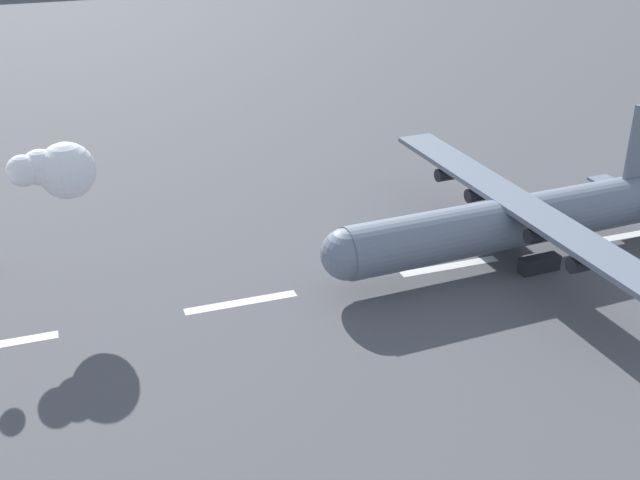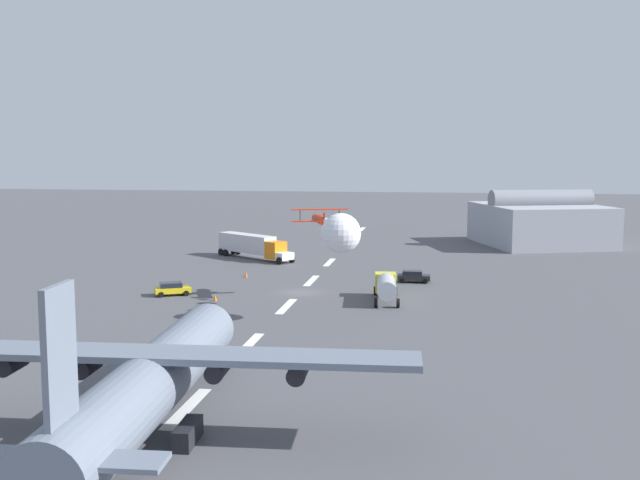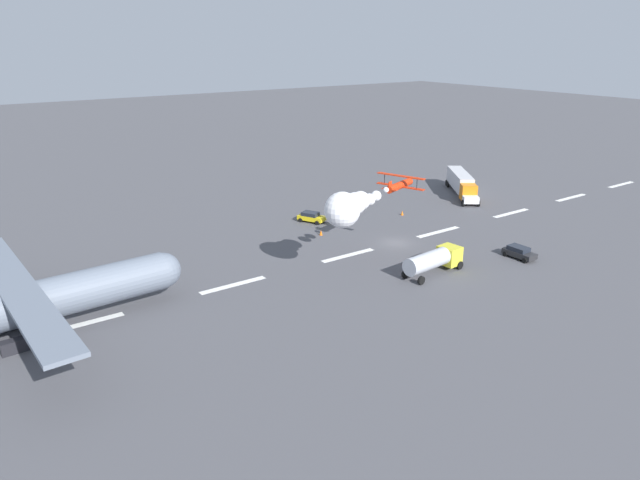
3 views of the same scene
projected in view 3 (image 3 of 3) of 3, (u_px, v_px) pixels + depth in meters
The scene contains 16 objects.
ground_plane at pixel (396, 243), 77.54m from camera, with size 440.00×440.00×0.00m, color #4C4C51.
runway_stripe_1 at pixel (621, 185), 108.31m from camera, with size 8.00×0.90×0.01m, color white.
runway_stripe_2 at pixel (571, 198), 99.52m from camera, with size 8.00×0.90×0.01m, color white.
runway_stripe_3 at pixel (511, 213), 90.73m from camera, with size 8.00×0.90×0.01m, color white.
runway_stripe_4 at pixel (438, 232), 81.94m from camera, with size 8.00×0.90×0.01m, color white.
runway_stripe_5 at pixel (348, 255), 73.15m from camera, with size 8.00×0.90×0.01m, color white.
runway_stripe_6 at pixel (233, 285), 64.36m from camera, with size 8.00×0.90×0.01m, color white.
runway_stripe_7 at pixel (82, 324), 55.56m from camera, with size 8.00×0.90×0.01m, color white.
cargo_transport_plane at pixel (34, 301), 52.87m from camera, with size 29.43×31.65×11.12m.
stunt_biplane_red at pixel (351, 205), 62.69m from camera, with size 17.23×9.13×3.95m.
semi_truck_orange at pixel (462, 183), 100.76m from camera, with size 11.16×13.93×3.70m.
fuel_tanker_truck at pixel (434, 260), 66.95m from camera, with size 8.52×3.44×2.90m.
followme_car_yellow at pixel (311, 217), 86.17m from camera, with size 3.45×4.48×1.52m.
airport_staff_sedan at pixel (519, 252), 71.98m from camera, with size 2.06×4.13×1.52m.
traffic_cone_near at pixel (402, 213), 89.59m from camera, with size 0.44×0.44×0.75m, color orange.
traffic_cone_far at pixel (321, 233), 80.52m from camera, with size 0.44×0.44×0.75m, color orange.
Camera 3 is at (50.15, 53.96, 26.31)m, focal length 32.11 mm.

